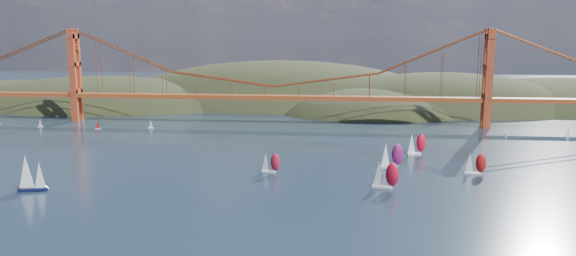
# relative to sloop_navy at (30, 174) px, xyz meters

# --- Properties ---
(ground) EXTENTS (1200.00, 1200.00, 0.00)m
(ground) POSITION_rel_sloop_navy_xyz_m (62.35, -30.83, -6.06)
(ground) COLOR black
(ground) RESTS_ON ground
(headlands) EXTENTS (725.00, 225.00, 96.00)m
(headlands) POSITION_rel_sloop_navy_xyz_m (107.30, 247.46, -18.52)
(headlands) COLOR black
(headlands) RESTS_ON ground
(bridge) EXTENTS (552.00, 12.00, 55.00)m
(bridge) POSITION_rel_sloop_navy_xyz_m (60.60, 149.17, 26.17)
(bridge) COLOR #984117
(bridge) RESTS_ON ground
(sloop_navy) EXTENTS (9.25, 6.30, 13.73)m
(sloop_navy) POSITION_rel_sloop_navy_xyz_m (0.00, 0.00, 0.00)
(sloop_navy) COLOR black
(sloop_navy) RESTS_ON ground
(racer_0) EXTENTS (7.61, 4.01, 8.54)m
(racer_0) POSITION_rel_sloop_navy_xyz_m (76.39, 33.95, -2.02)
(racer_0) COLOR white
(racer_0) RESTS_ON ground
(racer_1) EXTENTS (9.23, 5.01, 10.35)m
(racer_1) POSITION_rel_sloop_navy_xyz_m (118.34, 16.10, -1.17)
(racer_1) COLOR silver
(racer_1) RESTS_ON ground
(racer_2) EXTENTS (7.95, 3.35, 9.05)m
(racer_2) POSITION_rel_sloop_navy_xyz_m (153.16, 39.29, -1.78)
(racer_2) COLOR silver
(racer_2) RESTS_ON ground
(racer_3) EXTENTS (9.04, 5.96, 10.11)m
(racer_3) POSITION_rel_sloop_navy_xyz_m (135.35, 72.67, -1.28)
(racer_3) COLOR white
(racer_3) RESTS_ON ground
(racer_rwb) EXTENTS (9.58, 5.42, 10.73)m
(racer_rwb) POSITION_rel_sloop_navy_xyz_m (122.67, 46.60, -0.99)
(racer_rwb) COLOR white
(racer_rwb) RESTS_ON ground
(distant_boat_1) EXTENTS (3.00, 2.00, 4.70)m
(distant_boat_1) POSITION_rel_sloop_navy_xyz_m (-67.41, 123.89, -3.65)
(distant_boat_1) COLOR silver
(distant_boat_1) RESTS_ON ground
(distant_boat_2) EXTENTS (3.00, 2.00, 4.70)m
(distant_boat_2) POSITION_rel_sloop_navy_xyz_m (-32.09, 120.94, -3.65)
(distant_boat_2) COLOR silver
(distant_boat_2) RESTS_ON ground
(distant_boat_3) EXTENTS (3.00, 2.00, 4.70)m
(distant_boat_3) POSITION_rel_sloop_navy_xyz_m (-3.67, 126.26, -3.65)
(distant_boat_3) COLOR silver
(distant_boat_3) RESTS_ON ground
(distant_boat_4) EXTENTS (3.00, 2.00, 4.70)m
(distant_boat_4) POSITION_rel_sloop_navy_xyz_m (188.95, 130.80, -3.65)
(distant_boat_4) COLOR silver
(distant_boat_4) RESTS_ON ground
(distant_boat_5) EXTENTS (3.00, 2.00, 4.70)m
(distant_boat_5) POSITION_rel_sloop_navy_xyz_m (217.36, 123.12, -3.65)
(distant_boat_5) COLOR silver
(distant_boat_5) RESTS_ON ground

